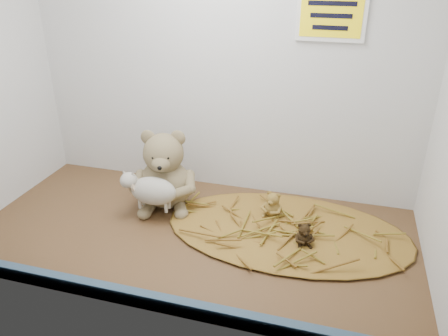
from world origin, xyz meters
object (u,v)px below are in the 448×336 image
(main_teddy, at_px, (165,169))
(toy_lamb, at_px, (153,191))
(mini_teddy_tan, at_px, (273,203))
(mini_teddy_brown, at_px, (304,233))

(main_teddy, bearing_deg, toy_lamb, -104.62)
(mini_teddy_tan, height_order, mini_teddy_brown, mini_teddy_tan)
(toy_lamb, height_order, mini_teddy_brown, toy_lamb)
(mini_teddy_tan, xyz_separation_m, mini_teddy_brown, (0.10, -0.12, -0.01))
(toy_lamb, xyz_separation_m, mini_teddy_brown, (0.43, -0.02, -0.05))
(main_teddy, relative_size, mini_teddy_tan, 3.17)
(mini_teddy_brown, bearing_deg, mini_teddy_tan, 108.23)
(mini_teddy_tan, bearing_deg, main_teddy, -163.22)
(mini_teddy_tan, bearing_deg, toy_lamb, -148.56)
(main_teddy, distance_m, mini_teddy_brown, 0.45)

